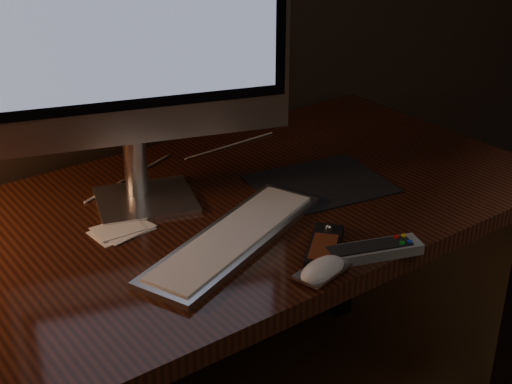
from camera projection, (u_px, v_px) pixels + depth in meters
desk at (180, 253)px, 1.57m from camera, size 1.60×0.75×0.75m
monitor at (134, 21)px, 1.34m from camera, size 0.60×0.24×0.65m
keyboard at (234, 238)px, 1.36m from camera, size 0.48×0.29×0.02m
mousepad at (320, 184)px, 1.59m from camera, size 0.32×0.28×0.00m
mouse at (323, 271)px, 1.25m from camera, size 0.11×0.07×0.02m
media_remote at (325, 246)px, 1.33m from camera, size 0.15×0.14×0.03m
tv_remote at (369, 251)px, 1.31m from camera, size 0.20×0.11×0.03m
papers at (121, 230)px, 1.40m from camera, size 0.12×0.08×0.01m
cable at (184, 162)px, 1.70m from camera, size 0.56×0.11×0.00m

